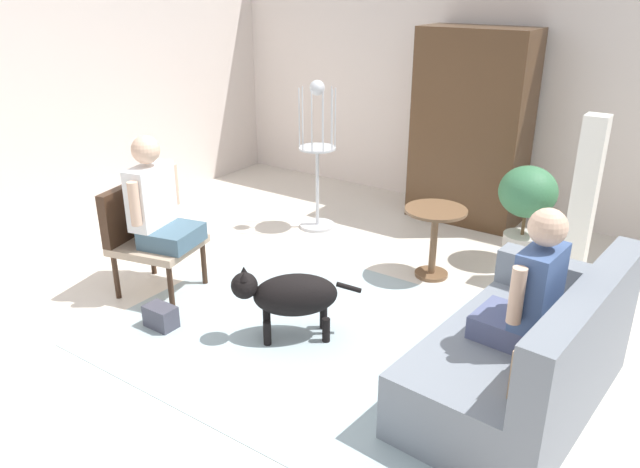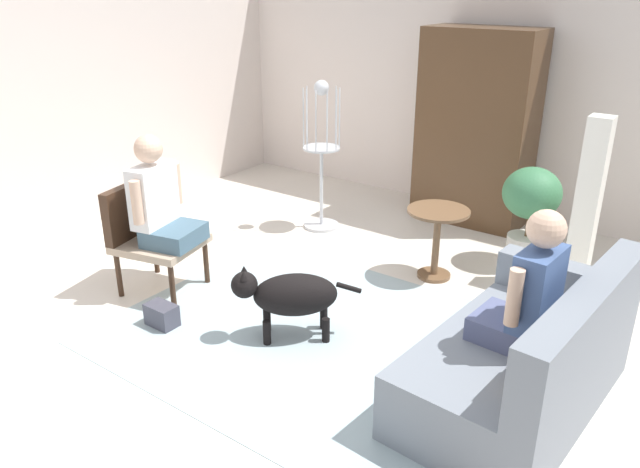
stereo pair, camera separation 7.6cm
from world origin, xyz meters
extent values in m
plane|color=beige|center=(0.00, 0.00, 0.00)|extent=(7.52, 7.52, 0.00)
cube|color=silver|center=(0.00, 3.06, 1.33)|extent=(6.86, 0.12, 2.67)
cube|color=silver|center=(-3.19, 0.30, 1.33)|extent=(0.12, 6.61, 2.67)
cube|color=#9EB2B7|center=(0.03, -0.19, 0.00)|extent=(2.70, 2.29, 0.01)
cube|color=slate|center=(1.49, -0.10, 0.21)|extent=(1.00, 1.67, 0.42)
cube|color=slate|center=(1.84, -0.13, 0.66)|extent=(0.30, 1.62, 0.47)
cube|color=slate|center=(1.55, 0.61, 0.54)|extent=(0.89, 0.25, 0.24)
cube|color=tan|center=(1.68, -0.52, 0.56)|extent=(0.12, 0.33, 0.28)
cylinder|color=#382316|center=(-1.14, -0.04, 0.19)|extent=(0.04, 0.04, 0.38)
cylinder|color=#382316|center=(-1.03, -0.51, 0.19)|extent=(0.04, 0.04, 0.38)
cylinder|color=#382316|center=(-1.64, -0.16, 0.19)|extent=(0.04, 0.04, 0.38)
cylinder|color=#382316|center=(-1.53, -0.62, 0.19)|extent=(0.04, 0.04, 0.38)
cube|color=tan|center=(-1.33, -0.33, 0.41)|extent=(0.73, 0.70, 0.06)
cube|color=#382316|center=(-1.59, -0.39, 0.65)|extent=(0.21, 0.58, 0.43)
cube|color=#51587D|center=(1.42, -0.10, 0.49)|extent=(0.38, 0.38, 0.14)
cube|color=#3F598C|center=(1.56, -0.11, 0.79)|extent=(0.21, 0.37, 0.46)
sphere|color=#DDB293|center=(1.56, -0.11, 1.15)|extent=(0.21, 0.21, 0.21)
cylinder|color=#DDB293|center=(1.51, -0.32, 0.82)|extent=(0.08, 0.08, 0.33)
cylinder|color=#DDB293|center=(1.54, 0.11, 0.82)|extent=(0.08, 0.08, 0.33)
cube|color=#435F71|center=(-1.20, -0.30, 0.51)|extent=(0.47, 0.49, 0.14)
cube|color=white|center=(-1.35, -0.34, 0.82)|extent=(0.27, 0.45, 0.48)
sphere|color=#DDB293|center=(-1.35, -0.34, 1.19)|extent=(0.22, 0.22, 0.22)
cylinder|color=#DDB293|center=(-1.37, -0.09, 0.84)|extent=(0.08, 0.08, 0.34)
cylinder|color=#DDB293|center=(-1.26, -0.57, 0.84)|extent=(0.08, 0.08, 0.34)
cylinder|color=brown|center=(0.36, 1.18, 0.60)|extent=(0.52, 0.52, 0.02)
cylinder|color=brown|center=(0.36, 1.18, 0.29)|extent=(0.06, 0.06, 0.59)
cylinder|color=brown|center=(0.36, 1.18, 0.01)|extent=(0.28, 0.28, 0.03)
ellipsoid|color=black|center=(-0.01, -0.27, 0.33)|extent=(0.64, 0.61, 0.30)
sphere|color=black|center=(-0.28, -0.50, 0.42)|extent=(0.19, 0.19, 0.19)
cone|color=black|center=(-0.25, -0.53, 0.52)|extent=(0.06, 0.06, 0.06)
cone|color=black|center=(-0.31, -0.46, 0.52)|extent=(0.06, 0.06, 0.06)
cylinder|color=black|center=(0.28, -0.03, 0.37)|extent=(0.16, 0.14, 0.10)
cylinder|color=black|center=(-0.11, -0.47, 0.09)|extent=(0.06, 0.06, 0.18)
cylinder|color=black|center=(-0.23, -0.34, 0.09)|extent=(0.06, 0.06, 0.18)
cylinder|color=black|center=(0.21, -0.21, 0.09)|extent=(0.06, 0.06, 0.18)
cylinder|color=black|center=(0.09, -0.07, 0.09)|extent=(0.06, 0.06, 0.18)
cylinder|color=silver|center=(-1.10, 1.54, 0.01)|extent=(0.36, 0.36, 0.03)
cylinder|color=silver|center=(-1.10, 1.54, 0.41)|extent=(0.04, 0.04, 0.82)
cylinder|color=silver|center=(-1.10, 1.54, 0.83)|extent=(0.37, 0.37, 0.02)
cylinder|color=silver|center=(-0.92, 1.54, 1.13)|extent=(0.01, 0.01, 0.57)
cylinder|color=silver|center=(-0.96, 1.65, 1.13)|extent=(0.01, 0.01, 0.57)
cylinder|color=silver|center=(-1.04, 1.71, 1.13)|extent=(0.01, 0.01, 0.57)
cylinder|color=silver|center=(-1.15, 1.71, 1.13)|extent=(0.01, 0.01, 0.57)
cylinder|color=silver|center=(-1.24, 1.65, 1.13)|extent=(0.01, 0.01, 0.57)
cylinder|color=silver|center=(-1.27, 1.54, 1.13)|extent=(0.01, 0.01, 0.57)
cylinder|color=silver|center=(-1.24, 1.44, 1.13)|extent=(0.01, 0.01, 0.57)
cylinder|color=silver|center=(-1.15, 1.38, 1.13)|extent=(0.01, 0.01, 0.57)
cylinder|color=silver|center=(-1.04, 1.38, 1.13)|extent=(0.01, 0.01, 0.57)
cylinder|color=silver|center=(-0.96, 1.44, 1.13)|extent=(0.01, 0.01, 0.57)
sphere|color=silver|center=(-1.10, 1.54, 1.42)|extent=(0.15, 0.15, 0.15)
cylinder|color=beige|center=(0.89, 1.90, 0.13)|extent=(0.33, 0.33, 0.26)
cylinder|color=brown|center=(0.89, 1.90, 0.36)|extent=(0.03, 0.03, 0.20)
ellipsoid|color=#39754A|center=(0.89, 1.90, 0.66)|extent=(0.50, 0.50, 0.45)
cube|color=#4C4742|center=(1.37, 1.76, 0.03)|extent=(0.20, 0.20, 0.06)
cube|color=white|center=(1.37, 1.76, 0.74)|extent=(0.18, 0.18, 1.36)
cube|color=#4C331E|center=(0.03, 2.65, 0.98)|extent=(1.11, 0.56, 1.95)
cube|color=#3F3F4C|center=(-0.90, -0.74, 0.09)|extent=(0.24, 0.15, 0.17)
camera|label=1|loc=(2.31, -3.31, 2.38)|focal=34.68mm
camera|label=2|loc=(2.37, -3.26, 2.38)|focal=34.68mm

